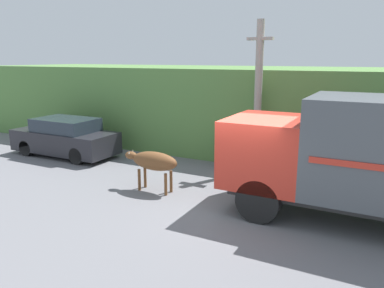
% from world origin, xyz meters
% --- Properties ---
extents(ground_plane, '(60.00, 60.00, 0.00)m').
position_xyz_m(ground_plane, '(0.00, 0.00, 0.00)').
color(ground_plane, slate).
extents(hillside_embankment, '(32.00, 6.47, 3.61)m').
position_xyz_m(hillside_embankment, '(0.00, 7.36, 1.80)').
color(hillside_embankment, '#568442').
rests_on(hillside_embankment, ground_plane).
extents(building_backdrop, '(6.35, 2.70, 2.94)m').
position_xyz_m(building_backdrop, '(-3.71, 5.71, 1.48)').
color(building_backdrop, '#C6B793').
rests_on(building_backdrop, ground_plane).
extents(cargo_truck, '(6.95, 2.50, 3.14)m').
position_xyz_m(cargo_truck, '(3.23, 0.63, 1.75)').
color(cargo_truck, '#2D2D2D').
rests_on(cargo_truck, ground_plane).
extents(brown_cow, '(1.86, 0.57, 1.25)m').
position_xyz_m(brown_cow, '(-2.81, 0.25, 0.94)').
color(brown_cow, brown).
rests_on(brown_cow, ground_plane).
extents(parked_suv, '(4.58, 1.80, 1.59)m').
position_xyz_m(parked_suv, '(-8.47, 2.14, 0.77)').
color(parked_suv, '#232328').
rests_on(parked_suv, ground_plane).
extents(pedestrian_on_hill, '(0.38, 0.38, 1.55)m').
position_xyz_m(pedestrian_on_hill, '(-2.09, 3.64, 0.85)').
color(pedestrian_on_hill, '#38332D').
rests_on(pedestrian_on_hill, ground_plane).
extents(utility_pole, '(0.90, 0.27, 5.30)m').
position_xyz_m(utility_pole, '(-0.70, 3.74, 2.75)').
color(utility_pole, '#9E998E').
rests_on(utility_pole, ground_plane).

